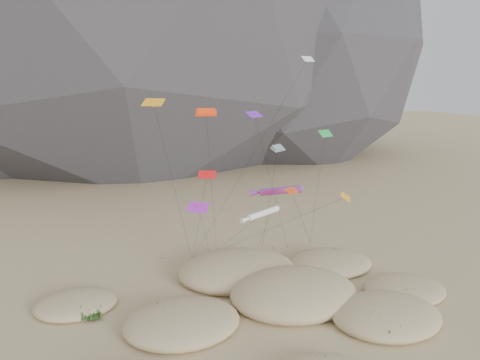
# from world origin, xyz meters

# --- Properties ---
(ground) EXTENTS (500.00, 500.00, 0.00)m
(ground) POSITION_xyz_m (0.00, 0.00, 0.00)
(ground) COLOR #CCB789
(ground) RESTS_ON ground
(dunes) EXTENTS (50.08, 37.25, 4.37)m
(dunes) POSITION_xyz_m (-0.47, 5.49, 0.75)
(dunes) COLOR #CCB789
(dunes) RESTS_ON ground
(dune_grass) EXTENTS (42.52, 27.43, 1.57)m
(dune_grass) POSITION_xyz_m (-0.08, 3.30, 0.86)
(dune_grass) COLOR black
(dune_grass) RESTS_ON ground
(kite_stakes) EXTENTS (24.97, 3.53, 0.30)m
(kite_stakes) POSITION_xyz_m (1.78, 23.27, 0.15)
(kite_stakes) COLOR #3F2D1E
(kite_stakes) RESTS_ON ground
(rainbow_tube_kite) EXTENTS (6.96, 11.34, 13.02)m
(rainbow_tube_kite) POSITION_xyz_m (4.35, 13.52, 12.20)
(rainbow_tube_kite) COLOR red
(rainbow_tube_kite) RESTS_ON ground
(white_tube_kite) EXTENTS (7.87, 11.80, 10.59)m
(white_tube_kite) POSITION_xyz_m (0.96, 11.38, 9.94)
(white_tube_kite) COLOR white
(white_tube_kite) RESTS_ON ground
(orange_parafoil) EXTENTS (6.42, 12.30, 23.55)m
(orange_parafoil) POSITION_xyz_m (-5.40, 14.30, 22.80)
(orange_parafoil) COLOR #F13C0C
(orange_parafoil) RESTS_ON ground
(multi_parafoil) EXTENTS (3.96, 11.60, 18.86)m
(multi_parafoil) POSITION_xyz_m (3.32, 11.72, 18.20)
(multi_parafoil) COLOR red
(multi_parafoil) RESTS_ON ground
(delta_kites) EXTENTS (29.24, 17.49, 29.99)m
(delta_kites) POSITION_xyz_m (0.18, 11.94, 17.55)
(delta_kites) COLOR #6B22C7
(delta_kites) RESTS_ON ground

